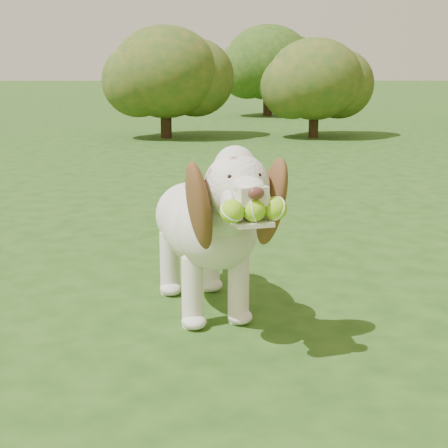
{
  "coord_description": "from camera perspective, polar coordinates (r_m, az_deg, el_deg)",
  "views": [
    {
      "loc": [
        0.4,
        -3.39,
        1.21
      ],
      "look_at": [
        0.44,
        -0.48,
        0.52
      ],
      "focal_mm": 55.0,
      "sensor_mm": 36.0,
      "label": 1
    }
  ],
  "objects": [
    {
      "name": "shrub_i",
      "position": [
        15.59,
        3.69,
        13.26
      ],
      "size": [
        1.93,
        1.93,
        1.99
      ],
      "color": "#382314",
      "rests_on": "ground"
    },
    {
      "name": "dog",
      "position": [
        3.26,
        -1.38,
        0.23
      ],
      "size": [
        0.7,
        1.33,
        0.88
      ],
      "rotation": [
        0.0,
        0.0,
        0.28
      ],
      "color": "white",
      "rests_on": "ground"
    },
    {
      "name": "ground",
      "position": [
        3.62,
        -7.07,
        -6.22
      ],
      "size": [
        80.0,
        80.0,
        0.0
      ],
      "primitive_type": "plane",
      "color": "#1E4413",
      "rests_on": "ground"
    },
    {
      "name": "shrub_b",
      "position": [
        11.1,
        -4.91,
        12.47
      ],
      "size": [
        1.7,
        1.7,
        1.76
      ],
      "color": "#382314",
      "rests_on": "ground"
    },
    {
      "name": "shrub_c",
      "position": [
        11.23,
        7.56,
        11.85
      ],
      "size": [
        1.52,
        1.52,
        1.57
      ],
      "color": "#382314",
      "rests_on": "ground"
    }
  ]
}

